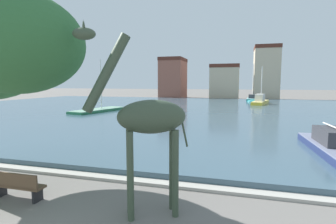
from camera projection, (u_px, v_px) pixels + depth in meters
harbor_water at (200, 110)px, 33.94m from camera, size 77.15×49.19×0.34m
quay_edge_coping at (107, 178)px, 10.14m from camera, size 77.15×0.50×0.12m
giraffe_statue at (146, 120)px, 7.11m from camera, size 2.87×1.74×5.28m
sailboat_green at (103, 111)px, 31.75m from camera, size 3.91×8.93×6.45m
sailboat_yellow at (261, 102)px, 42.38m from camera, size 3.42×8.48×6.32m
sailboat_teal at (253, 100)px, 48.64m from camera, size 2.37×6.26×7.19m
park_bench at (17, 185)px, 8.30m from camera, size 1.80×0.44×0.92m
townhouse_corner_house at (173, 78)px, 63.44m from camera, size 5.42×8.16×9.63m
townhouse_tall_gabled at (225, 82)px, 60.00m from camera, size 6.50×6.19×7.86m
townhouse_narrow_midrow at (266, 73)px, 57.65m from camera, size 5.29×7.05×11.71m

